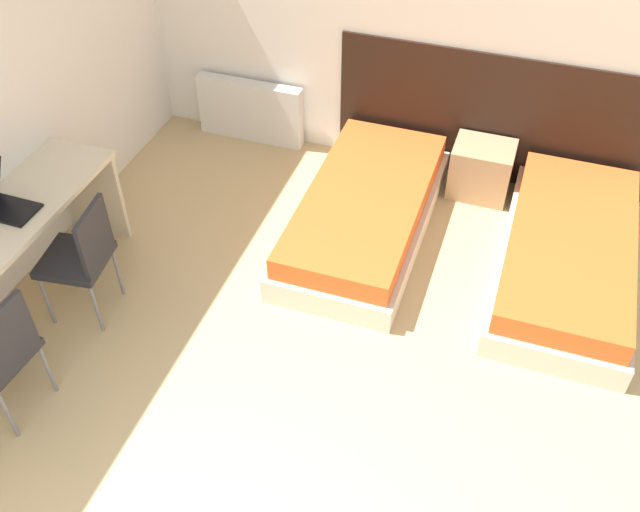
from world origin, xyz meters
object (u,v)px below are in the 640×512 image
bed_near_door (568,256)px  bed_near_window (365,212)px  nightstand (481,170)px  chair_near_laptop (82,254)px  laptop (2,201)px

bed_near_door → bed_near_window: bearing=180.0°
bed_near_window → nightstand: 1.06m
bed_near_window → nightstand: nightstand is taller
bed_near_door → chair_near_laptop: chair_near_laptop is taller
bed_near_window → laptop: size_ratio=5.54×
chair_near_laptop → laptop: bearing=176.2°
bed_near_window → bed_near_door: bearing=0.0°
bed_near_window → chair_near_laptop: 2.05m
bed_near_window → laptop: 2.49m
chair_near_laptop → bed_near_door: bearing=17.3°
bed_near_window → chair_near_laptop: (-1.48, -1.37, 0.33)m
chair_near_laptop → laptop: 0.57m
bed_near_door → laptop: 3.76m
bed_near_door → chair_near_laptop: (-2.96, -1.37, 0.33)m
bed_near_window → nightstand: (0.74, 0.76, 0.04)m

